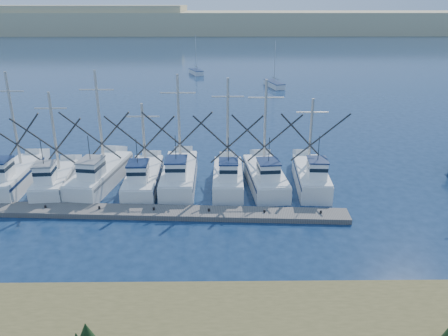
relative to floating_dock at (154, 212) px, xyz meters
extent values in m
plane|color=#0D213C|center=(7.91, -5.55, -0.19)|extent=(500.00, 500.00, 0.00)
cube|color=#68635D|center=(0.00, 0.00, 0.00)|extent=(28.11, 3.48, 0.37)
cube|color=tan|center=(7.91, 204.45, 4.81)|extent=(360.00, 60.00, 10.00)
cube|color=white|center=(-12.06, 5.07, 0.60)|extent=(2.43, 7.73, 1.58)
cube|color=white|center=(-12.06, 3.11, 2.15)|extent=(1.33, 1.91, 1.50)
cylinder|color=#B7B2A8|center=(-12.06, 6.38, 5.28)|extent=(0.22, 0.22, 7.77)
cube|color=white|center=(-8.65, 4.61, 0.48)|extent=(2.91, 6.94, 1.33)
cube|color=white|center=(-8.65, 2.88, 1.89)|extent=(1.49, 1.76, 1.50)
cylinder|color=#B7B2A8|center=(-8.65, 5.77, 4.40)|extent=(0.22, 0.22, 6.53)
cube|color=white|center=(-5.21, 5.55, 0.56)|extent=(3.91, 8.93, 1.50)
cube|color=white|center=(-5.21, 3.34, 2.06)|extent=(1.80, 2.32, 1.50)
cylinder|color=#B7B2A8|center=(-5.21, 7.02, 5.25)|extent=(0.22, 0.22, 7.87)
cube|color=white|center=(-1.55, 5.26, 0.44)|extent=(2.72, 8.11, 1.26)
cube|color=white|center=(-1.55, 3.20, 1.82)|extent=(1.51, 2.00, 1.50)
cylinder|color=#B7B2A8|center=(-1.55, 6.63, 3.82)|extent=(0.22, 0.22, 5.48)
cube|color=white|center=(1.41, 5.47, 0.57)|extent=(2.70, 8.49, 1.51)
cube|color=white|center=(1.41, 3.30, 2.07)|extent=(1.55, 2.08, 1.50)
cylinder|color=#B7B2A8|center=(1.41, 6.92, 5.09)|extent=(0.22, 0.22, 7.54)
cube|color=white|center=(5.47, 4.75, 0.54)|extent=(2.48, 7.06, 1.45)
cube|color=white|center=(5.47, 2.95, 2.01)|extent=(1.40, 1.74, 1.50)
cylinder|color=#B7B2A8|center=(5.47, 5.94, 4.99)|extent=(0.22, 0.22, 7.46)
cube|color=white|center=(8.58, 5.17, 0.50)|extent=(3.29, 8.07, 1.37)
cube|color=white|center=(8.58, 3.16, 1.93)|extent=(1.69, 2.04, 1.50)
cylinder|color=#B7B2A8|center=(8.58, 6.52, 4.84)|extent=(0.22, 0.22, 7.31)
cube|color=white|center=(12.36, 4.93, 0.57)|extent=(2.85, 7.53, 1.52)
cube|color=white|center=(12.36, 3.04, 2.08)|extent=(1.49, 1.89, 1.50)
cylinder|color=#B7B2A8|center=(12.36, 6.19, 4.17)|extent=(0.22, 0.22, 5.68)
cube|color=white|center=(14.82, 50.76, 0.26)|extent=(3.25, 6.79, 0.90)
cylinder|color=#B7B2A8|center=(14.82, 51.06, 4.31)|extent=(0.12, 0.12, 7.20)
cube|color=white|center=(-0.05, 65.87, 0.26)|extent=(3.41, 5.53, 0.90)
cylinder|color=#B7B2A8|center=(-0.05, 66.17, 4.31)|extent=(0.12, 0.12, 7.20)
camera|label=1|loc=(4.74, -28.49, 14.27)|focal=35.00mm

